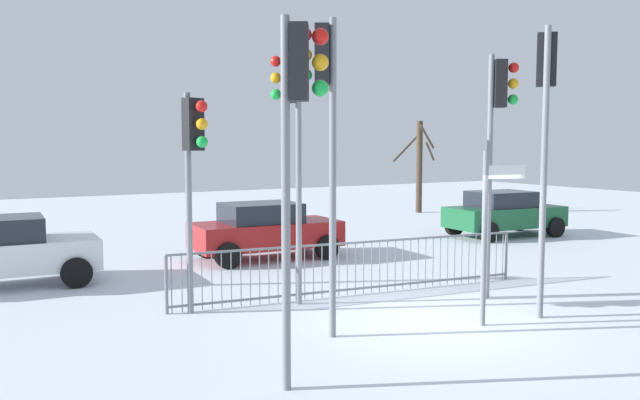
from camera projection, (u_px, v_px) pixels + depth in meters
name	position (u px, v px, depth m)	size (l,w,h in m)	color
ground_plane	(431.00, 322.00, 11.04)	(60.00, 60.00, 0.00)	silver
traffic_light_foreground_left	(297.00, 119.00, 7.74)	(0.51, 0.42, 4.52)	slate
traffic_light_foreground_right	(545.00, 107.00, 11.14)	(0.47, 0.47, 4.98)	slate
traffic_light_mid_right	(324.00, 106.00, 9.90)	(0.51, 0.42, 4.90)	slate
traffic_light_rear_left	(291.00, 118.00, 11.99)	(0.51, 0.43, 4.76)	slate
traffic_light_mid_left	(193.00, 153.00, 11.27)	(0.37, 0.55, 3.89)	slate
traffic_light_rear_right	(498.00, 121.00, 12.49)	(0.50, 0.43, 4.70)	slate
direction_sign_post	(488.00, 228.00, 10.73)	(0.78, 0.22, 2.89)	slate
pedestrian_guard_railing	(355.00, 267.00, 12.99)	(7.47, 0.92, 1.07)	slate
car_white_near	(1.00, 250.00, 13.72)	(3.88, 2.08, 1.47)	silver
car_red_far	(265.00, 230.00, 17.01)	(3.86, 2.05, 1.47)	maroon
car_green_mid	(504.00, 213.00, 21.08)	(3.92, 2.18, 1.47)	#195933
bare_tree_left	(419.00, 164.00, 28.23)	(1.63, 1.64, 3.96)	#473828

